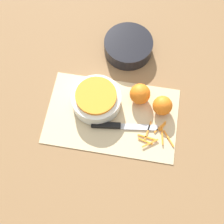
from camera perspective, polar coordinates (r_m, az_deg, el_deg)
ground_plane at (r=1.15m, az=-0.00°, el=-0.71°), size 4.00×4.00×0.00m
cutting_board at (r=1.15m, az=-0.00°, el=-0.65°), size 0.48×0.29×0.01m
bowl_speckled at (r=1.14m, az=-2.88°, el=2.36°), size 0.18×0.18×0.07m
bowl_dark at (r=1.27m, az=3.00°, el=11.91°), size 0.19×0.19×0.06m
knife at (r=1.12m, az=0.16°, el=-2.50°), size 0.24×0.05×0.02m
orange_left at (r=1.14m, az=5.14°, el=3.31°), size 0.08×0.08×0.08m
orange_right at (r=1.14m, az=9.21°, el=1.16°), size 0.07×0.07×0.07m
peel_pile at (r=1.13m, az=7.90°, el=-4.27°), size 0.13×0.11×0.01m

